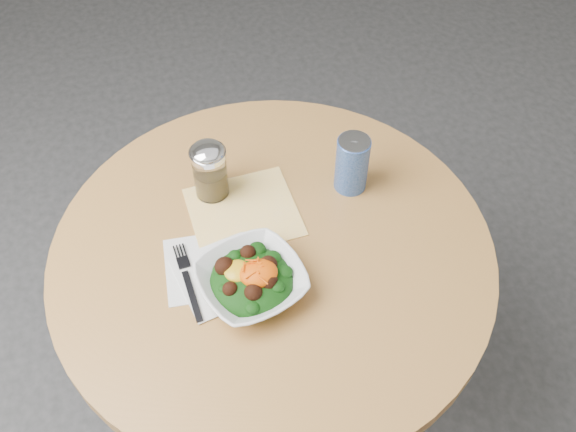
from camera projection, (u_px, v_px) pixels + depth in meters
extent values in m
plane|color=#2B2C2E|center=(277.00, 399.00, 1.88)|extent=(6.00, 6.00, 0.00)
cylinder|color=black|center=(277.00, 397.00, 1.87)|extent=(0.52, 0.52, 0.03)
cylinder|color=black|center=(275.00, 341.00, 1.60)|extent=(0.10, 0.10, 0.71)
cylinder|color=#C98A48|center=(272.00, 253.00, 1.31)|extent=(0.90, 0.90, 0.04)
cube|color=#FFAE0D|center=(243.00, 212.00, 1.35)|extent=(0.23, 0.21, 0.00)
cube|color=silver|center=(207.00, 266.00, 1.26)|extent=(0.17, 0.17, 0.00)
cube|color=silver|center=(221.00, 276.00, 1.25)|extent=(0.19, 0.19, 0.00)
imported|color=silver|center=(251.00, 281.00, 1.22)|extent=(0.24, 0.24, 0.05)
ellipsoid|color=black|center=(251.00, 281.00, 1.22)|extent=(0.16, 0.16, 0.06)
ellipsoid|color=gold|center=(237.00, 271.00, 1.20)|extent=(0.05, 0.05, 0.02)
ellipsoid|color=#F75D05|center=(259.00, 273.00, 1.19)|extent=(0.07, 0.06, 0.03)
cube|color=black|center=(192.00, 296.00, 1.22)|extent=(0.02, 0.12, 0.00)
cube|color=black|center=(182.00, 257.00, 1.27)|extent=(0.03, 0.06, 0.00)
cylinder|color=silver|center=(210.00, 174.00, 1.35)|extent=(0.07, 0.07, 0.11)
cylinder|color=olive|center=(211.00, 182.00, 1.36)|extent=(0.06, 0.06, 0.06)
cylinder|color=silver|center=(208.00, 154.00, 1.30)|extent=(0.08, 0.08, 0.01)
ellipsoid|color=silver|center=(207.00, 152.00, 1.29)|extent=(0.07, 0.07, 0.03)
cylinder|color=navy|center=(352.00, 164.00, 1.35)|extent=(0.07, 0.07, 0.13)
cylinder|color=#B6B7BE|center=(354.00, 141.00, 1.30)|extent=(0.07, 0.07, 0.00)
cube|color=#B6B7BE|center=(355.00, 137.00, 1.30)|extent=(0.02, 0.02, 0.00)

